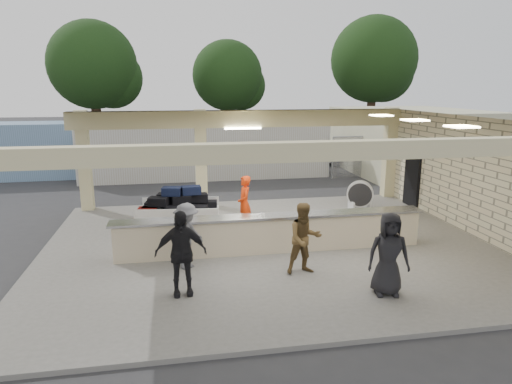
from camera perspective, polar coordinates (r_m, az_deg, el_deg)
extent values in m
plane|color=#2C2D2F|center=(12.62, 1.51, -7.00)|extent=(120.00, 120.00, 0.00)
cube|color=#615F5A|center=(12.60, 1.51, -6.79)|extent=(12.00, 10.00, 0.10)
cube|color=beige|center=(11.89, 1.61, 9.06)|extent=(12.00, 10.00, 0.02)
cube|color=beige|center=(14.57, 25.35, 1.60)|extent=(0.02, 10.00, 3.50)
cube|color=black|center=(17.30, 18.93, 1.76)|extent=(0.10, 0.95, 2.10)
cube|color=beige|center=(16.57, -1.79, 9.15)|extent=(12.00, 0.50, 0.60)
cube|color=beige|center=(7.24, 9.48, 5.13)|extent=(12.00, 0.30, 0.30)
cube|color=beige|center=(16.83, -20.65, 3.58)|extent=(0.40, 0.40, 3.50)
cube|color=beige|center=(16.58, -6.90, 4.19)|extent=(0.40, 0.40, 3.50)
cube|color=beige|center=(18.52, 16.32, 4.69)|extent=(0.40, 0.40, 3.50)
cube|color=white|center=(16.35, -1.65, 7.97)|extent=(1.30, 0.12, 0.06)
cube|color=#FFEABF|center=(14.53, 15.38, 9.21)|extent=(0.55, 0.55, 0.04)
cube|color=#FFEABF|center=(12.76, 19.24, 8.49)|extent=(0.55, 0.55, 0.04)
cube|color=#FFEABF|center=(11.06, 24.29, 7.47)|extent=(0.55, 0.55, 0.04)
cube|color=beige|center=(11.98, 2.01, -5.33)|extent=(8.00, 0.50, 0.90)
cube|color=#B7B7BC|center=(11.83, 2.03, -3.04)|extent=(8.20, 0.58, 0.06)
cube|color=silver|center=(13.68, -9.59, -2.68)|extent=(2.47, 1.64, 0.11)
cylinder|color=black|center=(13.42, -13.72, -4.86)|extent=(0.15, 0.38, 0.37)
cylinder|color=black|center=(14.39, -13.07, -3.60)|extent=(0.15, 0.38, 0.37)
cylinder|color=black|center=(13.23, -5.67, -4.79)|extent=(0.15, 0.38, 0.37)
cylinder|color=black|center=(14.22, -5.58, -3.52)|extent=(0.15, 0.38, 0.37)
cube|color=silver|center=(14.30, -9.37, -1.20)|extent=(2.33, 0.29, 0.28)
cube|color=silver|center=(12.95, -9.89, -2.72)|extent=(2.33, 0.29, 0.28)
cube|color=black|center=(13.45, -12.90, -2.31)|extent=(0.58, 0.41, 0.24)
cube|color=black|center=(13.37, -10.12, -2.28)|extent=(0.58, 0.41, 0.24)
cube|color=black|center=(13.32, -7.31, -2.24)|extent=(0.58, 0.41, 0.24)
cube|color=black|center=(13.99, -12.57, -1.70)|extent=(0.58, 0.41, 0.24)
cube|color=black|center=(13.91, -9.89, -1.67)|extent=(0.58, 0.41, 0.24)
cube|color=black|center=(13.86, -7.20, -1.63)|extent=(0.58, 0.41, 0.24)
cube|color=black|center=(13.45, -12.11, -1.16)|extent=(0.58, 0.41, 0.24)
cube|color=black|center=(13.56, -9.26, -0.92)|extent=(0.58, 0.41, 0.24)
cube|color=black|center=(13.71, -7.25, -0.71)|extent=(0.58, 0.41, 0.24)
cube|color=black|center=(13.88, -11.09, -0.68)|extent=(0.58, 0.41, 0.24)
cube|color=black|center=(13.53, -10.48, 0.10)|extent=(0.58, 0.41, 0.24)
cube|color=black|center=(13.57, -8.09, 0.22)|extent=(0.58, 0.41, 0.24)
cube|color=#590F0C|center=(13.38, -13.35, -2.42)|extent=(0.58, 0.41, 0.24)
cube|color=black|center=(13.85, -6.04, -1.61)|extent=(0.58, 0.41, 0.24)
cylinder|color=silver|center=(16.37, 12.88, -0.22)|extent=(0.96, 0.64, 0.92)
cylinder|color=black|center=(16.37, 12.88, -0.22)|extent=(0.89, 0.64, 0.81)
cube|color=silver|center=(16.36, 11.82, -1.66)|extent=(0.06, 0.51, 0.31)
cube|color=silver|center=(16.59, 13.78, -1.55)|extent=(0.06, 0.51, 0.31)
imported|color=#FF3C0D|center=(13.47, -1.45, -1.50)|extent=(0.34, 0.62, 1.69)
imported|color=brown|center=(10.53, 6.09, -5.80)|extent=(0.84, 0.41, 1.67)
imported|color=black|center=(9.53, -9.39, -7.55)|extent=(1.07, 0.43, 1.80)
imported|color=#515156|center=(10.88, -8.66, -5.48)|extent=(0.96, 1.00, 1.59)
imported|color=black|center=(9.81, 16.24, -7.46)|extent=(0.91, 0.51, 1.75)
imported|color=white|center=(26.99, 12.84, 4.95)|extent=(4.78, 2.30, 1.36)
imported|color=white|center=(29.11, 17.02, 5.51)|extent=(5.06, 1.98, 1.59)
imported|color=black|center=(27.87, 4.16, 5.54)|extent=(4.43, 3.13, 1.40)
cube|color=beige|center=(22.34, -6.23, 5.11)|extent=(11.73, 2.38, 2.54)
cylinder|color=gray|center=(22.15, 9.53, 4.23)|extent=(0.06, 0.06, 2.00)
cylinder|color=gray|center=(22.90, 14.26, 4.29)|extent=(0.06, 0.06, 2.00)
cylinder|color=gray|center=(23.79, 18.67, 4.33)|extent=(0.06, 0.06, 2.00)
cylinder|color=gray|center=(24.82, 22.74, 4.33)|extent=(0.06, 0.06, 2.00)
cylinder|color=gray|center=(25.95, 26.46, 4.32)|extent=(0.06, 0.06, 2.00)
cube|color=gray|center=(24.82, 22.74, 4.33)|extent=(12.00, 0.02, 2.00)
cylinder|color=gray|center=(24.70, 22.94, 6.62)|extent=(12.00, 0.05, 0.05)
cylinder|color=#382619|center=(36.10, -19.31, 9.03)|extent=(0.70, 0.70, 4.50)
sphere|color=black|center=(36.07, -19.75, 14.73)|extent=(6.30, 6.30, 6.30)
sphere|color=black|center=(36.48, -17.58, 13.44)|extent=(4.50, 4.50, 4.50)
cylinder|color=#382619|center=(37.94, -3.53, 9.51)|extent=(0.70, 0.70, 4.00)
sphere|color=black|center=(37.88, -3.60, 14.34)|extent=(5.60, 5.60, 5.60)
sphere|color=black|center=(38.62, -1.87, 13.15)|extent=(4.00, 4.00, 4.00)
cylinder|color=#382619|center=(40.16, 14.18, 10.05)|extent=(0.70, 0.70, 5.00)
sphere|color=black|center=(40.18, 14.50, 15.75)|extent=(7.00, 7.00, 7.00)
sphere|color=black|center=(41.19, 15.64, 14.22)|extent=(5.00, 5.00, 5.00)
cube|color=beige|center=(24.83, 18.69, 6.06)|extent=(6.00, 8.00, 3.20)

